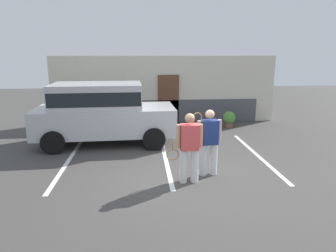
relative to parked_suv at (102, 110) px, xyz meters
name	(u,v)px	position (x,y,z in m)	size (l,w,h in m)	color
ground_plane	(185,178)	(2.35, -3.21, -1.15)	(40.00, 40.00, 0.00)	#423F3D
parking_stripe_0	(68,161)	(-0.82, -1.71, -1.14)	(0.12, 4.40, 0.01)	silver
parking_stripe_1	(165,158)	(1.99, -1.71, -1.14)	(0.12, 4.40, 0.01)	silver
parking_stripe_2	(257,155)	(4.80, -1.71, -1.14)	(0.12, 4.40, 0.01)	silver
house_frontage	(165,92)	(2.35, 3.01, 0.22)	(9.72, 0.40, 2.91)	beige
parked_suv	(102,110)	(0.00, 0.00, 0.00)	(4.66, 2.29, 2.05)	#B7B7BC
tennis_player_man	(189,147)	(2.41, -3.43, -0.27)	(0.89, 0.28, 1.69)	white
tennis_player_woman	(209,141)	(2.97, -3.03, -0.26)	(0.76, 0.31, 1.69)	white
potted_plant_by_porch	(229,118)	(4.92, 1.81, -0.77)	(0.51, 0.51, 0.67)	brown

